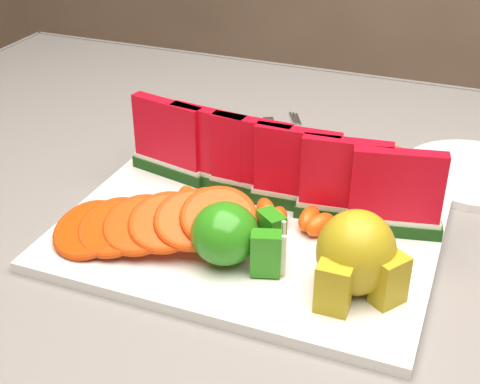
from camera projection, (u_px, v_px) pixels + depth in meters
table at (328, 311)px, 0.78m from camera, size 1.40×0.90×0.75m
tablecloth at (331, 268)px, 0.75m from camera, size 1.53×1.03×0.20m
platter at (249, 232)px, 0.73m from camera, size 0.40×0.30×0.01m
apple_cluster at (232, 235)px, 0.66m from camera, size 0.10×0.08×0.06m
pear_cluster at (357, 256)px, 0.62m from camera, size 0.10×0.10×0.08m
side_plate at (475, 174)px, 0.85m from camera, size 0.21×0.21×0.01m
fork at (278, 141)px, 0.94m from camera, size 0.09×0.19×0.00m
watermelon_row at (273, 166)px, 0.75m from camera, size 0.39×0.07×0.10m
orange_fan_front at (153, 223)px, 0.68m from camera, size 0.23×0.14×0.06m
orange_fan_back at (288, 159)px, 0.82m from camera, size 0.35×0.12×0.05m
tangerine_segments at (262, 214)px, 0.73m from camera, size 0.21×0.07×0.02m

